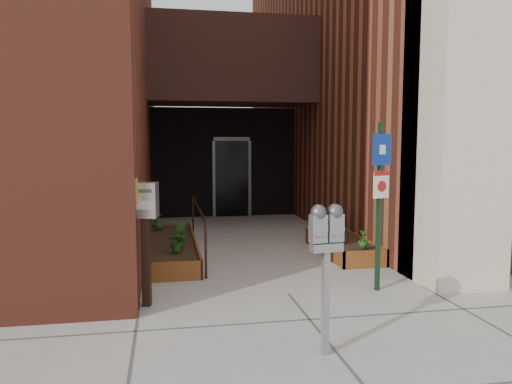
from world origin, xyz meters
TOP-DOWN VIEW (x-y plane):
  - ground at (0.00, 0.00)m, footprint 80.00×80.00m
  - architecture at (-0.18, 6.89)m, footprint 20.00×14.60m
  - planter_left at (-1.55, 2.70)m, footprint 0.90×3.60m
  - planter_right at (1.60, 2.20)m, footprint 0.80×2.20m
  - handrail at (-1.05, 2.65)m, footprint 0.04×3.34m
  - parking_meter at (-0.13, -1.95)m, footprint 0.34×0.18m
  - sign_post at (1.28, -0.06)m, footprint 0.31×0.13m
  - payment_dropbox at (-1.90, -0.13)m, footprint 0.35×0.29m
  - shrub_left_a at (-1.48, 1.66)m, footprint 0.40×0.40m
  - shrub_left_b at (-1.40, 2.11)m, footprint 0.29×0.29m
  - shrub_left_c at (-1.78, 3.84)m, footprint 0.25×0.25m
  - shrub_left_d at (-1.85, 4.30)m, footprint 0.22×0.22m
  - shrub_right_a at (1.61, 1.30)m, footprint 0.24×0.24m
  - shrub_right_b at (1.35, 2.25)m, footprint 0.20×0.20m
  - shrub_right_c at (1.68, 2.92)m, footprint 0.40×0.40m

SIDE VIEW (x-z plane):
  - ground at x=0.00m, z-range 0.00..0.00m
  - planter_left at x=-1.55m, z-range -0.02..0.28m
  - planter_right at x=1.60m, z-range -0.02..0.28m
  - shrub_right_a at x=1.61m, z-range 0.30..0.61m
  - shrub_left_a at x=-1.48m, z-range 0.30..0.62m
  - shrub_left_c at x=-1.78m, z-range 0.30..0.62m
  - shrub_right_c at x=1.68m, z-range 0.30..0.62m
  - shrub_left_d at x=-1.85m, z-range 0.30..0.64m
  - shrub_right_b at x=1.35m, z-range 0.30..0.66m
  - shrub_left_b at x=-1.40m, z-range 0.30..0.69m
  - handrail at x=-1.05m, z-range 0.30..1.20m
  - payment_dropbox at x=-1.90m, z-range 0.35..1.93m
  - parking_meter at x=-0.13m, z-range 0.41..1.91m
  - sign_post at x=1.28m, z-range 0.27..2.63m
  - architecture at x=-0.18m, z-range -0.02..9.98m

